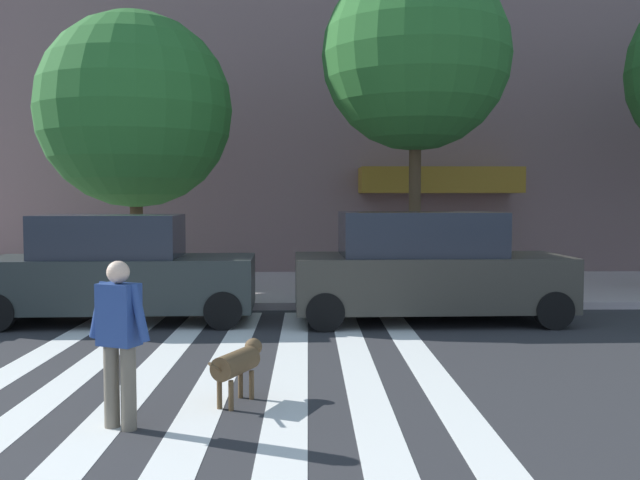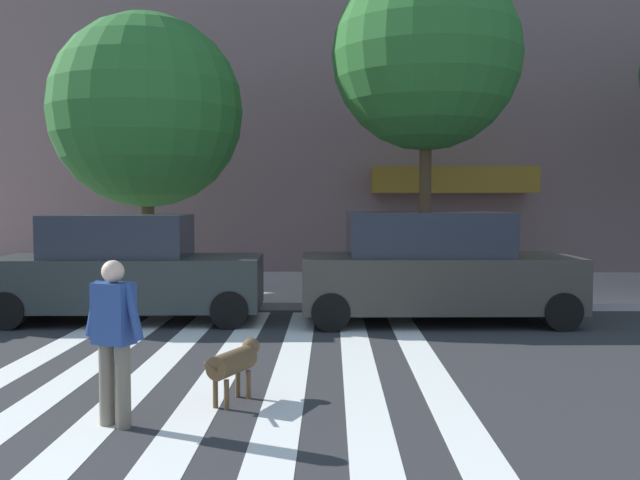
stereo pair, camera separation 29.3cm
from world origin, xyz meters
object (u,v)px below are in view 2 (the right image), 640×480
(parked_car_third_in_line, at_px, (435,269))
(pedestrian_dog_walker, at_px, (114,333))
(street_tree_middle, at_px, (426,56))
(dog_on_leash, at_px, (235,362))
(street_tree_nearest, at_px, (147,111))
(parked_car_behind_first, at_px, (127,271))

(parked_car_third_in_line, relative_size, pedestrian_dog_walker, 3.01)
(street_tree_middle, distance_m, pedestrian_dog_walker, 10.50)
(dog_on_leash, bearing_deg, street_tree_nearest, 110.94)
(parked_car_behind_first, bearing_deg, dog_on_leash, -62.23)
(parked_car_behind_first, height_order, street_tree_nearest, street_tree_nearest)
(street_tree_nearest, distance_m, dog_on_leash, 9.23)
(parked_car_behind_first, relative_size, dog_on_leash, 4.78)
(parked_car_behind_first, xyz_separation_m, street_tree_middle, (5.78, 2.67, 4.39))
(parked_car_third_in_line, relative_size, street_tree_nearest, 0.80)
(pedestrian_dog_walker, height_order, dog_on_leash, pedestrian_dog_walker)
(street_tree_nearest, relative_size, dog_on_leash, 6.09)
(parked_car_third_in_line, bearing_deg, parked_car_behind_first, -180.00)
(dog_on_leash, bearing_deg, street_tree_middle, 68.10)
(parked_car_behind_first, distance_m, street_tree_nearest, 4.31)
(parked_car_behind_first, relative_size, pedestrian_dog_walker, 2.94)
(parked_car_behind_first, distance_m, pedestrian_dog_walker, 6.12)
(parked_car_third_in_line, bearing_deg, street_tree_nearest, 154.60)
(pedestrian_dog_walker, bearing_deg, dog_on_leash, 38.55)
(street_tree_nearest, bearing_deg, street_tree_middle, -1.44)
(street_tree_nearest, bearing_deg, parked_car_behind_first, -82.90)
(parked_car_third_in_line, xyz_separation_m, dog_on_leash, (-2.93, -5.06, -0.53))
(parked_car_third_in_line, distance_m, pedestrian_dog_walker, 7.13)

